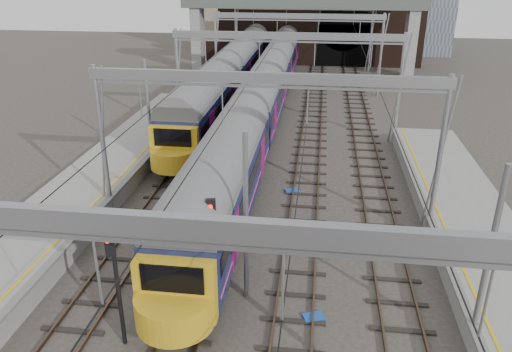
# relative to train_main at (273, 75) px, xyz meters

# --- Properties ---
(ground) EXTENTS (160.00, 160.00, 0.00)m
(ground) POSITION_rel_train_main_xyz_m (2.00, -32.67, -2.57)
(ground) COLOR #38332D
(ground) RESTS_ON ground
(platform_left) EXTENTS (4.32, 55.00, 1.12)m
(platform_left) POSITION_rel_train_main_xyz_m (-8.18, -30.17, -2.01)
(platform_left) COLOR gray
(platform_left) RESTS_ON ground
(tracks) EXTENTS (14.40, 80.00, 0.22)m
(tracks) POSITION_rel_train_main_xyz_m (2.00, -17.67, -2.55)
(tracks) COLOR #4C3828
(tracks) RESTS_ON ground
(overhead_line) EXTENTS (16.80, 80.00, 8.00)m
(overhead_line) POSITION_rel_train_main_xyz_m (2.00, -11.19, 4.00)
(overhead_line) COLOR gray
(overhead_line) RESTS_ON ground
(retaining_wall) EXTENTS (28.00, 2.75, 9.00)m
(retaining_wall) POSITION_rel_train_main_xyz_m (3.40, 19.26, 1.77)
(retaining_wall) COLOR black
(retaining_wall) RESTS_ON ground
(overbridge) EXTENTS (28.00, 3.00, 9.25)m
(overbridge) POSITION_rel_train_main_xyz_m (2.00, 13.33, 4.70)
(overbridge) COLOR gray
(overbridge) RESTS_ON ground
(train_main) EXTENTS (2.93, 67.70, 5.00)m
(train_main) POSITION_rel_train_main_xyz_m (0.00, 0.00, 0.00)
(train_main) COLOR black
(train_main) RESTS_ON ground
(train_second) EXTENTS (3.06, 52.99, 5.17)m
(train_second) POSITION_rel_train_main_xyz_m (-4.00, 6.43, 0.08)
(train_second) COLOR black
(train_second) RESTS_ON ground
(signal_near_left) EXTENTS (0.37, 0.46, 4.60)m
(signal_near_left) POSITION_rel_train_main_xyz_m (-1.88, -34.04, 0.36)
(signal_near_left) COLOR black
(signal_near_left) RESTS_ON ground
(signal_near_centre) EXTENTS (0.38, 0.47, 4.86)m
(signal_near_centre) POSITION_rel_train_main_xyz_m (0.95, -31.76, 0.50)
(signal_near_centre) COLOR black
(signal_near_centre) RESTS_ON ground
(equip_cover_b) EXTENTS (0.98, 0.86, 0.10)m
(equip_cover_b) POSITION_rel_train_main_xyz_m (3.20, -20.50, -2.52)
(equip_cover_b) COLOR #174BAD
(equip_cover_b) RESTS_ON ground
(equip_cover_c) EXTENTS (0.93, 0.81, 0.09)m
(equip_cover_c) POSITION_rel_train_main_xyz_m (4.75, -31.76, -2.52)
(equip_cover_c) COLOR #174BAD
(equip_cover_c) RESTS_ON ground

